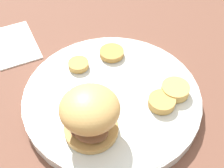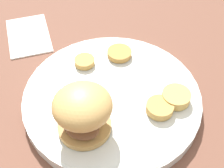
{
  "view_description": "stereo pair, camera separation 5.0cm",
  "coord_description": "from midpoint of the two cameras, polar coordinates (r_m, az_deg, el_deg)",
  "views": [
    {
      "loc": [
        -0.09,
        0.33,
        0.42
      ],
      "look_at": [
        0.0,
        0.0,
        0.05
      ],
      "focal_mm": 50.0,
      "sensor_mm": 36.0,
      "label": 1
    },
    {
      "loc": [
        -0.14,
        0.31,
        0.42
      ],
      "look_at": [
        0.0,
        0.0,
        0.05
      ],
      "focal_mm": 50.0,
      "sensor_mm": 36.0,
      "label": 2
    }
  ],
  "objects": [
    {
      "name": "potato_round_1",
      "position": [
        0.59,
        3.83,
        5.52
      ],
      "size": [
        0.05,
        0.05,
        0.01
      ],
      "primitive_type": "cylinder",
      "color": "#BC8942",
      "rests_on": "dinner_plate"
    },
    {
      "name": "potato_round_2",
      "position": [
        0.5,
        11.51,
        -4.62
      ],
      "size": [
        0.04,
        0.04,
        0.01
      ],
      "primitive_type": "cylinder",
      "color": "tan",
      "rests_on": "dinner_plate"
    },
    {
      "name": "potato_round_0",
      "position": [
        0.52,
        14.36,
        -2.47
      ],
      "size": [
        0.05,
        0.05,
        0.02
      ],
      "primitive_type": "cylinder",
      "color": "tan",
      "rests_on": "dinner_plate"
    },
    {
      "name": "potato_round_3",
      "position": [
        0.57,
        -2.54,
        4.03
      ],
      "size": [
        0.04,
        0.04,
        0.01
      ],
      "primitive_type": "cylinder",
      "color": "tan",
      "rests_on": "dinner_plate"
    },
    {
      "name": "sandwich",
      "position": [
        0.45,
        -2.21,
        -5.39
      ],
      "size": [
        0.09,
        0.1,
        0.08
      ],
      "color": "tan",
      "rests_on": "dinner_plate"
    },
    {
      "name": "ground_plane",
      "position": [
        0.54,
        2.67,
        -3.51
      ],
      "size": [
        4.0,
        4.0,
        0.0
      ],
      "primitive_type": "plane",
      "color": "brown"
    },
    {
      "name": "napkin",
      "position": [
        0.68,
        -13.0,
        8.65
      ],
      "size": [
        0.15,
        0.15,
        0.01
      ],
      "primitive_type": "cube",
      "rotation": [
        0.0,
        0.0,
        5.43
      ],
      "color": "white",
      "rests_on": "ground_plane"
    },
    {
      "name": "dinner_plate",
      "position": [
        0.53,
        2.72,
        -2.68
      ],
      "size": [
        0.3,
        0.3,
        0.02
      ],
      "color": "silver",
      "rests_on": "ground_plane"
    }
  ]
}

